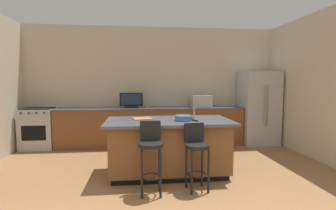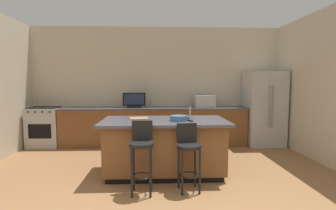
# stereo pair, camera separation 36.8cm
# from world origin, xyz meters

# --- Properties ---
(wall_back) EXTENTS (6.70, 0.12, 2.90)m
(wall_back) POSITION_xyz_m (0.00, 4.47, 1.45)
(wall_back) COLOR beige
(wall_back) RESTS_ON ground_plane
(counter_back) EXTENTS (4.46, 0.62, 0.92)m
(counter_back) POSITION_xyz_m (-0.07, 4.09, 0.46)
(counter_back) COLOR brown
(counter_back) RESTS_ON ground_plane
(kitchen_island) EXTENTS (2.06, 1.09, 0.91)m
(kitchen_island) POSITION_xyz_m (0.13, 2.10, 0.47)
(kitchen_island) COLOR black
(kitchen_island) RESTS_ON ground_plane
(refrigerator) EXTENTS (0.87, 0.80, 1.79)m
(refrigerator) POSITION_xyz_m (2.61, 4.01, 0.89)
(refrigerator) COLOR #B7BABF
(refrigerator) RESTS_ON ground_plane
(range_oven) EXTENTS (0.73, 0.63, 0.94)m
(range_oven) POSITION_xyz_m (-2.67, 4.09, 0.47)
(range_oven) COLOR #B7BABF
(range_oven) RESTS_ON ground_plane
(microwave) EXTENTS (0.48, 0.36, 0.29)m
(microwave) POSITION_xyz_m (1.16, 4.09, 1.07)
(microwave) COLOR #B7BABF
(microwave) RESTS_ON counter_back
(tv_monitor) EXTENTS (0.54, 0.16, 0.36)m
(tv_monitor) POSITION_xyz_m (-0.54, 4.04, 1.09)
(tv_monitor) COLOR black
(tv_monitor) RESTS_ON counter_back
(sink_faucet_back) EXTENTS (0.02, 0.02, 0.24)m
(sink_faucet_back) POSITION_xyz_m (-0.15, 4.19, 1.04)
(sink_faucet_back) COLOR #B2B2B7
(sink_faucet_back) RESTS_ON counter_back
(sink_faucet_island) EXTENTS (0.02, 0.02, 0.22)m
(sink_faucet_island) POSITION_xyz_m (0.55, 2.10, 1.02)
(sink_faucet_island) COLOR #B2B2B7
(sink_faucet_island) RESTS_ON kitchen_island
(bar_stool_left) EXTENTS (0.34, 0.34, 1.00)m
(bar_stool_left) POSITION_xyz_m (-0.21, 1.36, 0.60)
(bar_stool_left) COLOR black
(bar_stool_left) RESTS_ON ground_plane
(bar_stool_right) EXTENTS (0.34, 0.35, 0.95)m
(bar_stool_right) POSITION_xyz_m (0.44, 1.42, 0.56)
(bar_stool_right) COLOR black
(bar_stool_right) RESTS_ON ground_plane
(fruit_bowl) EXTENTS (0.27, 0.27, 0.09)m
(fruit_bowl) POSITION_xyz_m (0.35, 1.99, 0.96)
(fruit_bowl) COLOR #3F668C
(fruit_bowl) RESTS_ON kitchen_island
(cell_phone) EXTENTS (0.11, 0.16, 0.01)m
(cell_phone) POSITION_xyz_m (0.53, 2.26, 0.92)
(cell_phone) COLOR black
(cell_phone) RESTS_ON kitchen_island
(tv_remote) EXTENTS (0.10, 0.17, 0.02)m
(tv_remote) POSITION_xyz_m (0.53, 1.95, 0.92)
(tv_remote) COLOR black
(tv_remote) RESTS_ON kitchen_island
(cutting_board) EXTENTS (0.36, 0.33, 0.02)m
(cutting_board) POSITION_xyz_m (-0.31, 2.23, 0.92)
(cutting_board) COLOR #A87F51
(cutting_board) RESTS_ON kitchen_island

